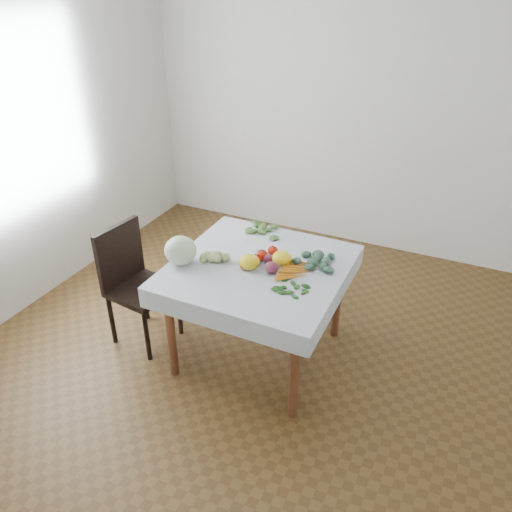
{
  "coord_description": "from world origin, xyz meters",
  "views": [
    {
      "loc": [
        1.18,
        -2.56,
        2.47
      ],
      "look_at": [
        -0.02,
        0.0,
        0.82
      ],
      "focal_mm": 35.0,
      "sensor_mm": 36.0,
      "label": 1
    }
  ],
  "objects_px": {
    "table": "(259,278)",
    "chair": "(133,277)",
    "heirloom_back": "(282,258)",
    "carrot_bunch": "(297,270)",
    "cabbage": "(180,250)"
  },
  "relations": [
    {
      "from": "heirloom_back",
      "to": "carrot_bunch",
      "type": "distance_m",
      "value": 0.14
    },
    {
      "from": "table",
      "to": "carrot_bunch",
      "type": "height_order",
      "value": "carrot_bunch"
    },
    {
      "from": "heirloom_back",
      "to": "chair",
      "type": "bearing_deg",
      "value": -165.84
    },
    {
      "from": "table",
      "to": "carrot_bunch",
      "type": "relative_size",
      "value": 3.4
    },
    {
      "from": "table",
      "to": "cabbage",
      "type": "distance_m",
      "value": 0.55
    },
    {
      "from": "heirloom_back",
      "to": "table",
      "type": "bearing_deg",
      "value": -148.34
    },
    {
      "from": "chair",
      "to": "heirloom_back",
      "type": "relative_size",
      "value": 6.95
    },
    {
      "from": "cabbage",
      "to": "heirloom_back",
      "type": "xyz_separation_m",
      "value": [
        0.61,
        0.27,
        -0.05
      ]
    },
    {
      "from": "table",
      "to": "heirloom_back",
      "type": "distance_m",
      "value": 0.21
    },
    {
      "from": "chair",
      "to": "heirloom_back",
      "type": "height_order",
      "value": "chair"
    },
    {
      "from": "table",
      "to": "chair",
      "type": "xyz_separation_m",
      "value": [
        -0.92,
        -0.19,
        -0.13
      ]
    },
    {
      "from": "table",
      "to": "chair",
      "type": "distance_m",
      "value": 0.95
    },
    {
      "from": "heirloom_back",
      "to": "carrot_bunch",
      "type": "xyz_separation_m",
      "value": [
        0.13,
        -0.05,
        -0.03
      ]
    },
    {
      "from": "table",
      "to": "cabbage",
      "type": "relative_size",
      "value": 4.7
    },
    {
      "from": "heirloom_back",
      "to": "carrot_bunch",
      "type": "relative_size",
      "value": 0.44
    }
  ]
}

